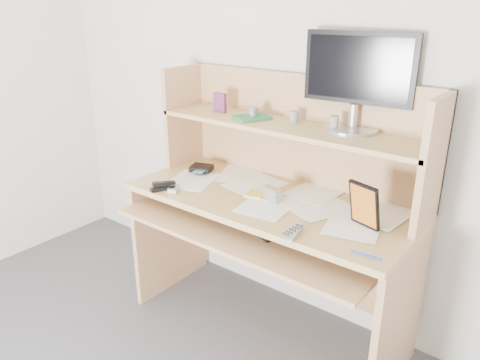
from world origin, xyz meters
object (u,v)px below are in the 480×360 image
Objects in this scene: keyboard at (255,220)px; game_case at (364,205)px; monitor at (358,79)px; desk at (277,203)px; tv_remote at (292,232)px.

keyboard is 0.54m from game_case.
monitor is at bearing 68.66° from keyboard.
monitor is (0.29, 0.17, 0.62)m from desk.
game_case reaches higher than keyboard.
monitor is at bearing 77.17° from tv_remote.
desk is at bearing 117.70° from tv_remote.
desk reaches higher than game_case.
monitor is (-0.20, 0.28, 0.46)m from game_case.
desk is at bearing -175.94° from game_case.
tv_remote is 0.32× the size of monitor.
tv_remote reaches higher than keyboard.
monitor is (-0.01, 0.51, 0.55)m from tv_remote.
keyboard is 0.79m from monitor.
monitor reaches higher than desk.
keyboard is at bearing -156.53° from game_case.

